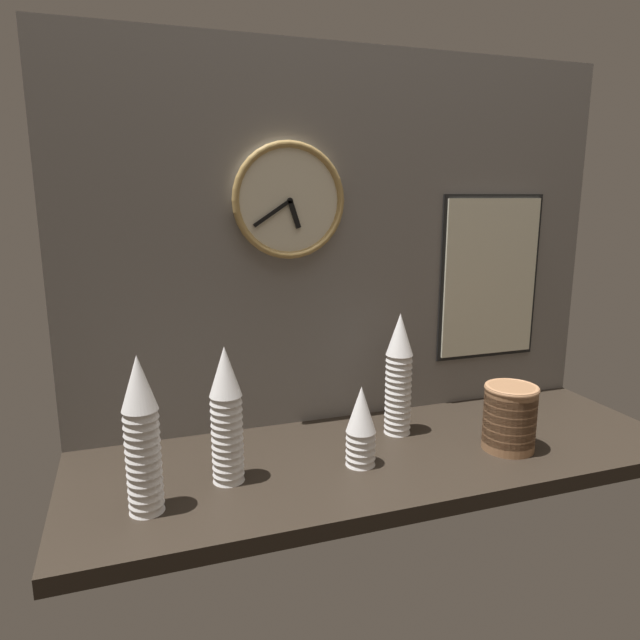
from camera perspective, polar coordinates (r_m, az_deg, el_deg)
name	(u,v)px	position (r cm, az deg, el deg)	size (l,w,h in cm)	color
ground_plane	(383,456)	(155.31, 6.35, -13.40)	(160.00, 56.00, 4.00)	black
wall_tiled_back	(349,241)	(164.78, 2.88, 7.88)	(160.00, 3.00, 105.00)	slate
cup_stack_center_right	(399,374)	(159.11, 7.88, -5.38)	(7.44, 7.44, 34.29)	white
cup_stack_center	(361,426)	(142.04, 4.11, -10.52)	(7.44, 7.44, 20.34)	white
cup_stack_far_left	(142,435)	(124.77, -17.39, -10.94)	(7.44, 7.44, 34.29)	white
cup_stack_left	(226,415)	(133.51, -9.33, -9.36)	(7.44, 7.44, 32.54)	white
bowl_stack_right	(510,416)	(158.50, 18.44, -9.11)	(13.88, 13.88, 17.36)	#996B47
wall_clock	(289,201)	(155.52, -3.11, 11.83)	(31.08, 2.70, 31.08)	beige
menu_board	(490,278)	(186.67, 16.64, 4.06)	(35.14, 1.32, 51.22)	black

